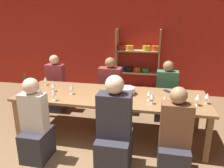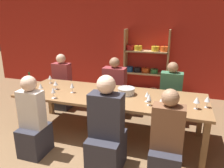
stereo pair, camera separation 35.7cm
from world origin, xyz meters
name	(u,v)px [view 1 (the left image)]	position (x,y,z in m)	size (l,w,h in m)	color
wall_back_red	(128,40)	(0.00, 3.83, 1.35)	(8.80, 0.06, 2.70)	red
shelf_unit	(137,69)	(0.27, 3.63, 0.65)	(1.09, 0.30, 1.65)	tan
dining_table	(111,98)	(0.07, 1.43, 0.66)	(3.03, 1.04, 0.73)	olive
mixing_bowl	(127,90)	(0.32, 1.52, 0.79)	(0.28, 0.28, 0.11)	#B7BABC
wine_bottle_green	(26,85)	(-1.34, 1.28, 0.84)	(0.08, 0.08, 0.30)	#1E4C23
wine_glass_red_a	(38,88)	(-1.05, 1.18, 0.84)	(0.08, 0.08, 0.16)	white
wine_glass_empty_a	(54,92)	(-0.70, 1.01, 0.85)	(0.07, 0.07, 0.18)	white
wine_glass_empty_b	(152,96)	(0.74, 1.18, 0.85)	(0.07, 0.07, 0.18)	white
wine_glass_white_a	(198,97)	(1.37, 1.25, 0.85)	(0.08, 0.08, 0.17)	white
wine_glass_empty_c	(149,93)	(0.69, 1.30, 0.84)	(0.07, 0.07, 0.16)	white
wine_glass_empty_d	(71,87)	(-0.55, 1.33, 0.85)	(0.07, 0.07, 0.17)	white
wine_glass_red_b	(45,79)	(-1.21, 1.69, 0.84)	(0.07, 0.07, 0.16)	white
wine_glass_white_b	(53,85)	(-0.91, 1.39, 0.84)	(0.08, 0.08, 0.15)	white
wine_glass_white_c	(207,96)	(1.51, 1.34, 0.85)	(0.07, 0.07, 0.16)	white
wine_glass_empty_e	(165,99)	(0.91, 1.14, 0.83)	(0.08, 0.08, 0.15)	white
cell_phone	(167,91)	(0.97, 1.78, 0.73)	(0.14, 0.16, 0.01)	#1E2338
person_near_a	(36,129)	(-0.80, 0.59, 0.45)	(0.34, 0.43, 1.18)	#2D2D38
person_far_a	(166,98)	(0.98, 2.31, 0.42)	(0.40, 0.50, 1.15)	#2D2D38
person_near_b	(174,144)	(1.04, 0.65, 0.43)	(0.37, 0.46, 1.17)	#2D2D38
person_far_b	(57,90)	(-1.29, 2.25, 0.44)	(0.37, 0.47, 1.19)	#2D2D38
person_near_c	(114,136)	(0.30, 0.60, 0.47)	(0.42, 0.52, 1.28)	#2D2D38
person_far_c	(110,93)	(-0.14, 2.35, 0.42)	(0.46, 0.57, 1.17)	#2D2D38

